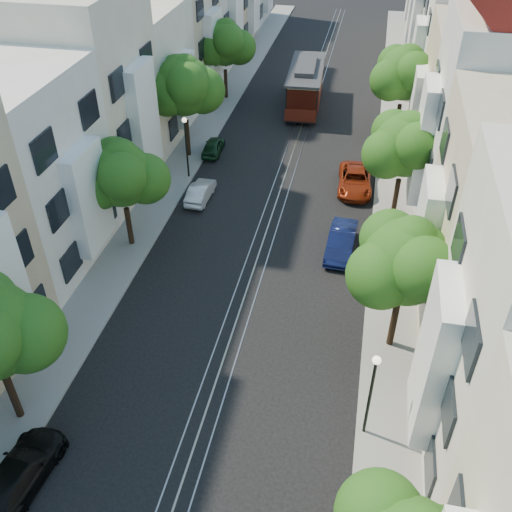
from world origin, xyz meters
The scene contains 23 objects.
ground centered at (0.00, 28.00, 0.00)m, with size 200.00×200.00×0.00m, color black.
sidewalk_east centered at (7.25, 28.00, 0.06)m, with size 2.50×80.00×0.12m, color gray.
sidewalk_west centered at (-7.25, 28.00, 0.06)m, with size 2.50×80.00×0.12m, color gray.
rail_left centered at (-0.55, 28.00, 0.01)m, with size 0.06×80.00×0.02m, color gray.
rail_slot centered at (0.00, 28.00, 0.01)m, with size 0.06×80.00×0.02m, color gray.
rail_right centered at (0.55, 28.00, 0.01)m, with size 0.06×80.00×0.02m, color gray.
lane_line centered at (0.00, 28.00, 0.00)m, with size 0.08×80.00×0.01m, color tan.
townhouses_east centered at (11.87, 27.91, 5.18)m, with size 7.75×72.00×12.00m.
townhouses_west centered at (-11.87, 27.91, 5.08)m, with size 7.75×72.00×11.76m.
tree_e_b centered at (7.26, 8.98, 4.73)m, with size 4.93×4.08×6.68m.
tree_e_c centered at (7.26, 19.98, 4.60)m, with size 4.84×3.99×6.52m.
tree_e_d centered at (7.26, 30.98, 4.87)m, with size 5.01×4.16×6.85m.
tree_w_b centered at (-7.14, 13.98, 4.40)m, with size 4.72×3.87×6.27m.
tree_w_c centered at (-7.14, 24.98, 5.07)m, with size 5.13×4.28×7.09m.
tree_w_d centered at (-7.14, 35.98, 4.60)m, with size 4.84×3.99×6.52m.
lamp_east centered at (6.30, 4.00, 2.85)m, with size 0.32×0.32×4.16m.
lamp_west centered at (-6.30, 22.00, 2.85)m, with size 0.32×0.32×4.16m.
cable_car centered at (-0.35, 35.68, 1.94)m, with size 3.12×8.67×3.28m.
parked_car_e_mid centered at (4.40, 15.73, 0.66)m, with size 1.41×4.03×1.33m, color #0B1238.
parked_car_e_far centered at (4.69, 22.75, 0.63)m, with size 2.10×4.56×1.27m, color maroon.
parked_car_w_near centered at (-5.60, -0.67, 0.63)m, with size 1.76×4.32×1.25m, color black.
parked_car_w_mid centered at (-4.74, 19.50, 0.55)m, with size 1.15×3.31×1.09m, color silver.
parked_car_w_far centered at (-5.60, 25.80, 0.54)m, with size 1.26×3.14×1.07m, color #16381F.
Camera 1 is at (4.93, -10.13, 18.96)m, focal length 40.00 mm.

